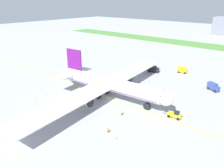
# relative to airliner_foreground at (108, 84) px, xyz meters

# --- Properties ---
(ground_plane) EXTENTS (600.00, 600.00, 0.00)m
(ground_plane) POSITION_rel_airliner_foreground_xyz_m (2.46, -0.36, -5.55)
(ground_plane) COLOR #9E9EA3
(ground_plane) RESTS_ON ground
(apron_taxi_line) EXTENTS (280.00, 0.36, 0.01)m
(apron_taxi_line) POSITION_rel_airliner_foreground_xyz_m (2.46, 0.46, -5.54)
(apron_taxi_line) COLOR yellow
(apron_taxi_line) RESTS_ON ground
(grass_median_strip) EXTENTS (320.00, 24.00, 0.10)m
(grass_median_strip) POSITION_rel_airliner_foreground_xyz_m (2.46, 124.18, -5.50)
(grass_median_strip) COLOR #4C8438
(grass_median_strip) RESTS_ON ground
(airliner_foreground) EXTENTS (49.71, 79.14, 16.33)m
(airliner_foreground) POSITION_rel_airliner_foreground_xyz_m (0.00, 0.00, 0.00)
(airliner_foreground) COLOR white
(airliner_foreground) RESTS_ON ground
(pushback_tug) EXTENTS (6.08, 2.68, 2.30)m
(pushback_tug) POSITION_rel_airliner_foreground_xyz_m (25.72, 2.64, -4.50)
(pushback_tug) COLOR yellow
(pushback_tug) RESTS_ON ground
(ground_crew_wingwalker_port) EXTENTS (0.45, 0.46, 1.56)m
(ground_crew_wingwalker_port) POSITION_rel_airliner_foreground_xyz_m (15.38, -17.09, -4.60)
(ground_crew_wingwalker_port) COLOR black
(ground_crew_wingwalker_port) RESTS_ON ground
(ground_crew_marshaller_front) EXTENTS (0.54, 0.46, 1.74)m
(ground_crew_marshaller_front) POSITION_rel_airliner_foreground_xyz_m (12.23, -7.01, -4.49)
(ground_crew_marshaller_front) COLOR black
(ground_crew_marshaller_front) RESTS_ON ground
(traffic_cone_near_nose) EXTENTS (0.36, 0.36, 0.58)m
(traffic_cone_near_nose) POSITION_rel_airliner_foreground_xyz_m (-17.25, -19.69, -5.26)
(traffic_cone_near_nose) COLOR #F2590C
(traffic_cone_near_nose) RESTS_ON ground
(traffic_cone_port_wing) EXTENTS (0.36, 0.36, 0.58)m
(traffic_cone_port_wing) POSITION_rel_airliner_foreground_xyz_m (19.02, -17.77, -5.26)
(traffic_cone_port_wing) COLOR #F2590C
(traffic_cone_port_wing) RESTS_ON ground
(traffic_cone_starboard_wing) EXTENTS (0.36, 0.36, 0.58)m
(traffic_cone_starboard_wing) POSITION_rel_airliner_foreground_xyz_m (-19.96, -13.89, -5.26)
(traffic_cone_starboard_wing) COLOR #F2590C
(traffic_cone_starboard_wing) RESTS_ON ground
(service_truck_baggage_loader) EXTENTS (6.08, 4.00, 3.15)m
(service_truck_baggage_loader) POSITION_rel_airliner_foreground_xyz_m (-3.03, 37.91, -3.87)
(service_truck_baggage_loader) COLOR black
(service_truck_baggage_loader) RESTS_ON ground
(service_truck_fuel_bowser) EXTENTS (4.96, 3.20, 3.04)m
(service_truck_fuel_bowser) POSITION_rel_airliner_foreground_xyz_m (8.48, 46.63, -3.92)
(service_truck_fuel_bowser) COLOR yellow
(service_truck_fuel_bowser) RESTS_ON ground
(service_truck_catering_van) EXTENTS (5.49, 4.14, 3.05)m
(service_truck_catering_van) POSITION_rel_airliner_foreground_xyz_m (27.71, 33.16, -3.93)
(service_truck_catering_van) COLOR #33478C
(service_truck_catering_van) RESTS_ON ground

